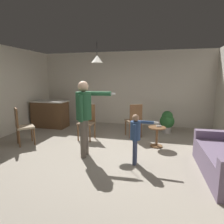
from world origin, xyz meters
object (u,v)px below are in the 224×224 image
Objects in this scene: person_child at (136,134)px; dining_chair_near_wall at (22,125)px; potted_plant_corner at (167,121)px; spare_remote_on_table at (159,126)px; dining_chair_by_counter at (134,119)px; kitchen_counter at (50,114)px; dining_chair_centre_back at (87,120)px; person_adult at (84,111)px; side_table_by_couch at (157,134)px.

person_child is 1.04× the size of dining_chair_near_wall.
spare_remote_on_table is (-0.23, -1.41, 0.15)m from potted_plant_corner.
person_child reaches higher than dining_chair_by_counter.
dining_chair_centre_back reaches higher than kitchen_counter.
person_child is 8.01× the size of spare_remote_on_table.
dining_chair_near_wall reaches higher than potted_plant_corner.
person_adult is 1.62× the size of person_child.
dining_chair_centre_back is (-1.29, -0.50, 0.00)m from dining_chair_by_counter.
person_adult reaches higher than potted_plant_corner.
kitchen_counter is 4.07m from potted_plant_corner.
person_adult is at bearing -95.05° from person_child.
side_table_by_couch is 0.50× the size of person_child.
dining_chair_near_wall reaches higher than spare_remote_on_table.
side_table_by_couch is at bearing -16.92° from kitchen_counter.
kitchen_counter is 0.75× the size of person_adult.
person_adult reaches higher than dining_chair_near_wall.
kitchen_counter is 4.11m from person_child.
side_table_by_couch is at bearing -75.09° from dining_chair_by_counter.
kitchen_counter is 3.98m from spare_remote_on_table.
person_adult is 1.23m from person_child.
kitchen_counter is 1.21× the size of person_child.
potted_plant_corner is at bearing -148.48° from dining_chair_centre_back.
spare_remote_on_table reaches higher than side_table_by_couch.
person_adult reaches higher than person_child.
dining_chair_centre_back is at bearing -28.05° from kitchen_counter.
side_table_by_couch is at bearing 120.49° from person_adult.
kitchen_counter is at bearing 163.62° from spare_remote_on_table.
dining_chair_centre_back is (-1.58, 1.35, -0.10)m from person_child.
side_table_by_couch is 0.99m from dining_chair_by_counter.
potted_plant_corner is at bearing 167.38° from person_child.
person_adult is 1.98m from dining_chair_by_counter.
person_child is at bearing -108.48° from side_table_by_couch.
potted_plant_corner is at bearing 4.05° from kitchen_counter.
person_child is at bearing 35.25° from dining_chair_near_wall.
dining_chair_by_counter is 1.38m from dining_chair_centre_back.
person_adult is at bearing -146.84° from dining_chair_by_counter.
person_adult is 12.97× the size of spare_remote_on_table.
side_table_by_couch is 1.27m from person_child.
dining_chair_by_counter is 1.41× the size of potted_plant_corner.
spare_remote_on_table is at bearing 120.44° from person_adult.
dining_chair_by_counter is at bearing -156.52° from dining_chair_centre_back.
dining_chair_near_wall and dining_chair_centre_back have the same top height.
person_adult is (-1.54, -1.02, 0.72)m from side_table_by_couch.
person_child is 1.04× the size of dining_chair_centre_back.
dining_chair_near_wall is (-3.04, 0.42, -0.10)m from person_child.
dining_chair_centre_back reaches higher than spare_remote_on_table.
kitchen_counter reaches higher than potted_plant_corner.
dining_chair_centre_back is 7.69× the size of spare_remote_on_table.
potted_plant_corner is (0.95, 0.75, -0.16)m from dining_chair_by_counter.
spare_remote_on_table is (0.72, -0.66, -0.01)m from dining_chair_by_counter.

